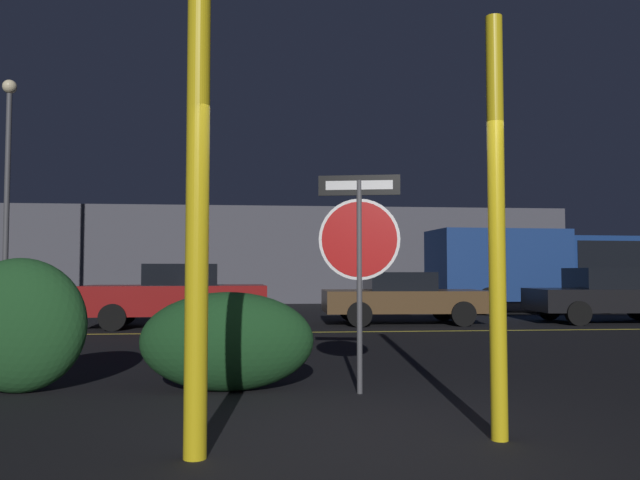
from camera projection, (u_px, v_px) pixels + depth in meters
The scene contains 13 objects.
ground_plane at pixel (368, 441), 4.81m from camera, with size 260.00×260.00×0.00m, color black.
road_center_stripe at pixel (299, 332), 13.43m from camera, with size 39.41×0.12×0.01m, color gold.
stop_sign at pixel (359, 239), 6.77m from camera, with size 0.88×0.20×2.36m.
yellow_pole_left at pixel (197, 210), 4.45m from camera, with size 0.17×0.17×3.50m, color yellow.
yellow_pole_right at pixel (497, 225), 4.92m from camera, with size 0.13×0.13×3.36m, color yellow.
hedge_bush_1 at pixel (19, 325), 6.74m from camera, with size 1.43×0.70×1.46m, color #1E4C23.
hedge_bush_2 at pixel (227, 341), 6.85m from camera, with size 1.90×0.75×1.08m, color #19421E.
passing_car_2 at pixel (177, 295), 14.79m from camera, with size 4.39×2.09×1.49m.
passing_car_3 at pixel (403, 297), 15.71m from camera, with size 4.17×2.09×1.29m.
passing_car_4 at pixel (609, 295), 16.05m from camera, with size 4.16×2.22×1.40m.
delivery_truck at pixel (538, 266), 20.16m from camera, with size 6.76×2.62×2.63m.
street_lamp at pixel (8, 168), 18.64m from camera, with size 0.42×0.42×7.09m.
building_backdrop at pixel (252, 255), 26.80m from camera, with size 26.66×3.04×4.01m, color #4C4C56.
Camera 1 is at (-0.83, -4.83, 1.31)m, focal length 35.00 mm.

